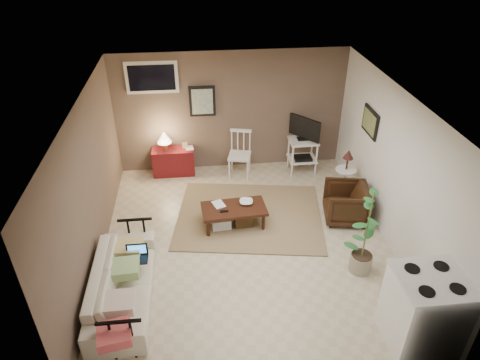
{
  "coord_description": "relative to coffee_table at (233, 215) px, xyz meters",
  "views": [
    {
      "loc": [
        -0.69,
        -5.28,
        4.5
      ],
      "look_at": [
        -0.06,
        0.35,
        0.96
      ],
      "focal_mm": 32.0,
      "sensor_mm": 36.0,
      "label": 1
    }
  ],
  "objects": [
    {
      "name": "armchair",
      "position": [
        1.92,
        -0.01,
        0.13
      ],
      "size": [
        0.76,
        0.79,
        0.71
      ],
      "primitive_type": "imported",
      "rotation": [
        0.0,
        0.0,
        -1.74
      ],
      "color": "black",
      "rests_on": "floor"
    },
    {
      "name": "book_table",
      "position": [
        -0.32,
        0.08,
        0.28
      ],
      "size": [
        0.17,
        0.08,
        0.24
      ],
      "primitive_type": "imported",
      "rotation": [
        0.0,
        0.0,
        0.34
      ],
      "color": "#37170F",
      "rests_on": "coffee_table"
    },
    {
      "name": "floor",
      "position": [
        0.16,
        -0.43,
        -0.22
      ],
      "size": [
        5.0,
        5.0,
        0.0
      ],
      "primitive_type": "plane",
      "color": "#C1B293",
      "rests_on": "ground"
    },
    {
      "name": "red_console",
      "position": [
        -1.04,
        1.86,
        0.1
      ],
      "size": [
        0.82,
        0.37,
        0.95
      ],
      "color": "maroon",
      "rests_on": "floor"
    },
    {
      "name": "sofa_end_rails",
      "position": [
        -1.53,
        -1.44,
        0.1
      ],
      "size": [
        0.52,
        1.93,
        0.65
      ],
      "primitive_type": null,
      "color": "black",
      "rests_on": "floor"
    },
    {
      "name": "laptop",
      "position": [
        -1.45,
        -1.11,
        0.26
      ],
      "size": [
        0.3,
        0.22,
        0.2
      ],
      "color": "black",
      "rests_on": "sofa"
    },
    {
      "name": "side_table",
      "position": [
        2.11,
        0.65,
        0.39
      ],
      "size": [
        0.37,
        0.37,
        0.99
      ],
      "color": "silver",
      "rests_on": "floor"
    },
    {
      "name": "stove",
      "position": [
        2.02,
        -2.51,
        0.29
      ],
      "size": [
        0.8,
        0.74,
        1.04
      ],
      "color": "white",
      "rests_on": "floor"
    },
    {
      "name": "potted_plant",
      "position": [
        1.75,
        -1.26,
        0.53
      ],
      "size": [
        0.35,
        0.35,
        1.42
      ],
      "color": "gray",
      "rests_on": "floor"
    },
    {
      "name": "window",
      "position": [
        -1.29,
        2.04,
        1.73
      ],
      "size": [
        0.96,
        0.03,
        0.6
      ],
      "primitive_type": "cube",
      "color": "silver"
    },
    {
      "name": "tv_stand",
      "position": [
        1.56,
        1.66,
        0.4
      ],
      "size": [
        0.55,
        0.57,
        1.18
      ],
      "color": "silver",
      "rests_on": "floor"
    },
    {
      "name": "sofa_pillows",
      "position": [
        -1.59,
        -1.66,
        0.24
      ],
      "size": [
        0.37,
        1.83,
        0.13
      ],
      "primitive_type": null,
      "color": "beige",
      "rests_on": "sofa"
    },
    {
      "name": "art_right",
      "position": [
        2.39,
        0.62,
        1.3
      ],
      "size": [
        0.03,
        0.6,
        0.45
      ],
      "primitive_type": "cube",
      "color": "black"
    },
    {
      "name": "spindle_chair",
      "position": [
        0.29,
        1.66,
        0.21
      ],
      "size": [
        0.51,
        0.51,
        0.93
      ],
      "color": "silver",
      "rests_on": "floor"
    },
    {
      "name": "bowl",
      "position": [
        0.22,
        0.1,
        0.27
      ],
      "size": [
        0.23,
        0.08,
        0.22
      ],
      "primitive_type": "imported",
      "rotation": [
        0.0,
        0.0,
        -0.12
      ],
      "color": "#37170F",
      "rests_on": "coffee_table"
    },
    {
      "name": "art_back",
      "position": [
        -0.39,
        2.04,
        1.23
      ],
      "size": [
        0.5,
        0.03,
        0.6
      ],
      "primitive_type": "cube",
      "color": "black"
    },
    {
      "name": "rug",
      "position": [
        0.3,
        0.24,
        -0.21
      ],
      "size": [
        2.76,
        2.35,
        0.02
      ],
      "primitive_type": "cube",
      "rotation": [
        0.0,
        0.0,
        -0.16
      ],
      "color": "#8D7052",
      "rests_on": "floor"
    },
    {
      "name": "book_console",
      "position": [
        -0.77,
        1.84,
        0.43
      ],
      "size": [
        0.16,
        0.04,
        0.21
      ],
      "primitive_type": "imported",
      "rotation": [
        0.0,
        0.0,
        0.13
      ],
      "color": "#37170F",
      "rests_on": "red_console"
    },
    {
      "name": "sofa",
      "position": [
        -1.64,
        -1.44,
        0.15
      ],
      "size": [
        0.56,
        1.93,
        0.75
      ],
      "primitive_type": "imported",
      "rotation": [
        0.0,
        0.0,
        1.57
      ],
      "color": "beige",
      "rests_on": "floor"
    },
    {
      "name": "coffee_table",
      "position": [
        0.0,
        0.0,
        0.0
      ],
      "size": [
        1.09,
        0.62,
        0.4
      ],
      "color": "#37170F",
      "rests_on": "floor"
    }
  ]
}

